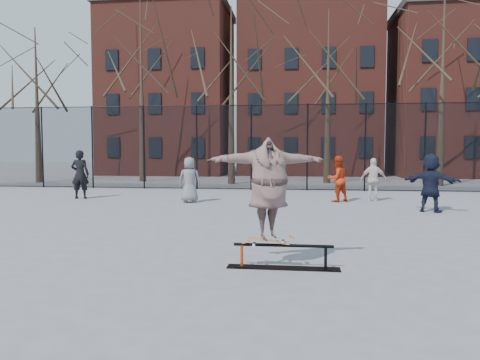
# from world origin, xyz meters

# --- Properties ---
(ground) EXTENTS (100.00, 100.00, 0.00)m
(ground) POSITION_xyz_m (0.00, 0.00, 0.00)
(ground) COLOR slate
(skate_rail) EXTENTS (1.86, 0.28, 0.41)m
(skate_rail) POSITION_xyz_m (0.57, -1.15, 0.16)
(skate_rail) COLOR black
(skate_rail) RESTS_ON ground
(skateboard) EXTENTS (0.75, 0.18, 0.09)m
(skateboard) POSITION_xyz_m (0.33, -1.15, 0.45)
(skateboard) COLOR #A26741
(skateboard) RESTS_ON skate_rail
(skater) EXTENTS (2.10, 1.25, 1.66)m
(skater) POSITION_xyz_m (0.33, -1.15, 1.33)
(skater) COLOR #3F3B94
(skater) RESTS_ON skateboard
(bystander_grey) EXTENTS (0.86, 0.61, 1.65)m
(bystander_grey) POSITION_xyz_m (-3.10, 7.72, 0.83)
(bystander_grey) COLOR slate
(bystander_grey) RESTS_ON ground
(bystander_black) EXTENTS (0.75, 0.55, 1.89)m
(bystander_black) POSITION_xyz_m (-7.64, 8.45, 0.95)
(bystander_black) COLOR black
(bystander_black) RESTS_ON ground
(bystander_red) EXTENTS (1.03, 0.98, 1.69)m
(bystander_red) POSITION_xyz_m (2.22, 8.59, 0.84)
(bystander_red) COLOR red
(bystander_red) RESTS_ON ground
(bystander_white) EXTENTS (0.97, 0.48, 1.60)m
(bystander_white) POSITION_xyz_m (3.58, 9.01, 0.80)
(bystander_white) COLOR silver
(bystander_white) RESTS_ON ground
(bystander_navy) EXTENTS (1.73, 1.28, 1.81)m
(bystander_navy) POSITION_xyz_m (4.86, 6.19, 0.91)
(bystander_navy) COLOR #181B30
(bystander_navy) RESTS_ON ground
(fence) EXTENTS (34.03, 0.07, 4.00)m
(fence) POSITION_xyz_m (-0.01, 13.00, 2.05)
(fence) COLOR black
(fence) RESTS_ON ground
(tree_row) EXTENTS (33.66, 7.46, 10.67)m
(tree_row) POSITION_xyz_m (-0.25, 17.15, 7.36)
(tree_row) COLOR black
(tree_row) RESTS_ON ground
(rowhouses) EXTENTS (29.00, 7.00, 13.00)m
(rowhouses) POSITION_xyz_m (0.72, 26.00, 6.06)
(rowhouses) COLOR maroon
(rowhouses) RESTS_ON ground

